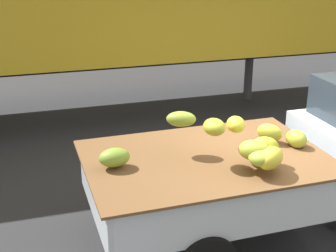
{
  "coord_description": "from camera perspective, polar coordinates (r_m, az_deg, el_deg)",
  "views": [
    {
      "loc": [
        -2.78,
        -4.78,
        3.34
      ],
      "look_at": [
        -1.33,
        0.31,
        1.29
      ],
      "focal_mm": 51.84,
      "sensor_mm": 36.0,
      "label": 1
    }
  ],
  "objects": [
    {
      "name": "ground",
      "position": [
        6.46,
        12.44,
        -10.57
      ],
      "size": [
        220.0,
        220.0,
        0.0
      ],
      "primitive_type": "plane",
      "color": "#28282B"
    },
    {
      "name": "curb_strip",
      "position": [
        14.53,
        -4.45,
        8.12
      ],
      "size": [
        80.0,
        0.8,
        0.16
      ],
      "primitive_type": "cube",
      "color": "gray",
      "rests_on": "ground"
    }
  ]
}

